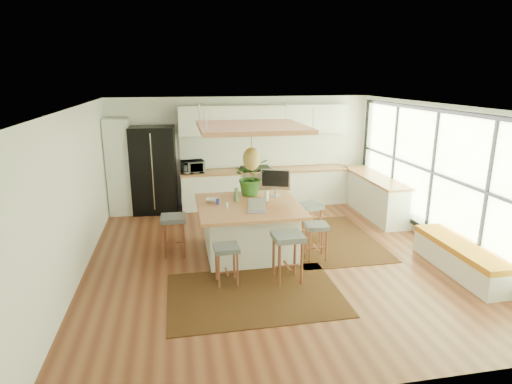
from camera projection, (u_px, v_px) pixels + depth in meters
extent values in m
plane|color=#5C2A1A|center=(272.00, 256.00, 7.77)|extent=(7.00, 7.00, 0.00)
plane|color=white|center=(273.00, 106.00, 7.05)|extent=(7.00, 7.00, 0.00)
plane|color=white|center=(242.00, 151.00, 10.73)|extent=(6.50, 0.00, 6.50)
plane|color=white|center=(353.00, 274.00, 4.10)|extent=(6.50, 0.00, 6.50)
plane|color=white|center=(76.00, 194.00, 6.83)|extent=(0.00, 7.00, 7.00)
plane|color=white|center=(441.00, 177.00, 8.00)|extent=(0.00, 7.00, 7.00)
cube|color=silver|center=(120.00, 167.00, 9.96)|extent=(0.55, 0.60, 2.25)
cube|color=silver|center=(265.00, 188.00, 10.77)|extent=(4.20, 0.60, 0.88)
cube|color=#A45E3A|center=(265.00, 170.00, 10.64)|extent=(4.24, 0.64, 0.05)
cube|color=white|center=(263.00, 151.00, 10.81)|extent=(4.20, 0.02, 0.80)
cube|color=silver|center=(265.00, 120.00, 10.44)|extent=(4.20, 0.34, 0.70)
cube|color=silver|center=(374.00, 196.00, 10.07)|extent=(0.60, 2.50, 0.88)
cube|color=#A45E3A|center=(375.00, 177.00, 9.95)|extent=(0.64, 2.54, 0.05)
cube|color=black|center=(255.00, 294.00, 6.42)|extent=(2.60, 1.80, 0.01)
cube|color=black|center=(328.00, 239.00, 8.57)|extent=(1.80, 2.60, 0.01)
imported|color=#A5A5AA|center=(193.00, 165.00, 10.23)|extent=(0.57, 0.38, 0.36)
imported|color=#1E4C19|center=(251.00, 181.00, 8.28)|extent=(0.80, 0.85, 0.58)
imported|color=silver|center=(212.00, 200.00, 7.88)|extent=(0.29, 0.29, 0.06)
cylinder|color=#2C32B1|center=(218.00, 199.00, 7.71)|extent=(0.07, 0.07, 0.19)
cylinder|color=silver|center=(228.00, 203.00, 7.50)|extent=(0.07, 0.07, 0.19)
cylinder|color=#A45936|center=(266.00, 203.00, 7.47)|extent=(0.07, 0.07, 0.19)
cylinder|color=silver|center=(267.00, 198.00, 7.82)|extent=(0.07, 0.07, 0.19)
cylinder|color=#558E56|center=(236.00, 196.00, 7.91)|extent=(0.07, 0.07, 0.19)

